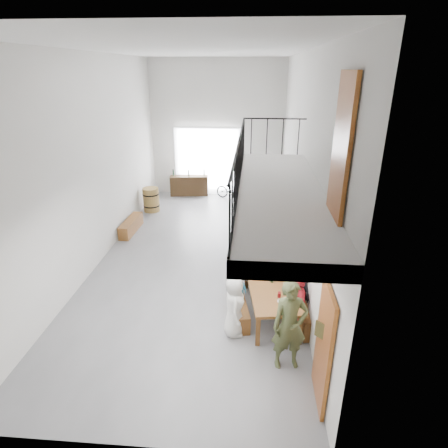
# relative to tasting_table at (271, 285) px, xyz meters

# --- Properties ---
(floor) EXTENTS (12.00, 12.00, 0.00)m
(floor) POSITION_rel_tasting_table_xyz_m (-1.99, 2.59, -0.71)
(floor) COLOR slate
(floor) RESTS_ON ground
(room_walls) EXTENTS (12.00, 12.00, 12.00)m
(room_walls) POSITION_rel_tasting_table_xyz_m (-1.99, 2.59, 2.85)
(room_walls) COLOR silver
(room_walls) RESTS_ON ground
(gateway_portal) EXTENTS (2.80, 0.08, 2.80)m
(gateway_portal) POSITION_rel_tasting_table_xyz_m (-2.39, 8.53, 0.69)
(gateway_portal) COLOR white
(gateway_portal) RESTS_ON ground
(right_wall_decor) EXTENTS (0.07, 8.28, 5.07)m
(right_wall_decor) POSITION_rel_tasting_table_xyz_m (0.71, 0.72, 1.04)
(right_wall_decor) COLOR brown
(right_wall_decor) RESTS_ON ground
(balcony) EXTENTS (1.52, 5.62, 4.00)m
(balcony) POSITION_rel_tasting_table_xyz_m (-0.01, -0.54, 2.26)
(balcony) COLOR white
(balcony) RESTS_ON ground
(tasting_table) EXTENTS (1.30, 2.55, 0.79)m
(tasting_table) POSITION_rel_tasting_table_xyz_m (0.00, 0.00, 0.00)
(tasting_table) COLOR brown
(tasting_table) RESTS_ON ground
(bench_inner) EXTENTS (0.60, 1.80, 0.41)m
(bench_inner) POSITION_rel_tasting_table_xyz_m (-0.73, 0.02, -0.50)
(bench_inner) COLOR brown
(bench_inner) RESTS_ON ground
(bench_wall) EXTENTS (0.63, 2.06, 0.47)m
(bench_wall) POSITION_rel_tasting_table_xyz_m (0.58, 0.05, -0.47)
(bench_wall) COLOR brown
(bench_wall) RESTS_ON ground
(tableware) EXTENTS (0.79, 1.31, 0.35)m
(tableware) POSITION_rel_tasting_table_xyz_m (0.05, 0.01, 0.22)
(tableware) COLOR black
(tableware) RESTS_ON tasting_table
(side_bench) EXTENTS (0.39, 1.55, 0.43)m
(side_bench) POSITION_rel_tasting_table_xyz_m (-4.49, 4.18, -0.49)
(side_bench) COLOR brown
(side_bench) RESTS_ON ground
(oak_barrel) EXTENTS (0.62, 0.62, 0.91)m
(oak_barrel) POSITION_rel_tasting_table_xyz_m (-4.31, 6.19, -0.25)
(oak_barrel) COLOR brown
(oak_barrel) RESTS_ON ground
(serving_counter) EXTENTS (1.65, 0.63, 0.85)m
(serving_counter) POSITION_rel_tasting_table_xyz_m (-3.19, 8.24, -0.28)
(serving_counter) COLOR #342110
(serving_counter) RESTS_ON ground
(counter_bottles) EXTENTS (1.35, 0.22, 0.28)m
(counter_bottles) POSITION_rel_tasting_table_xyz_m (-3.19, 8.25, 0.28)
(counter_bottles) COLOR black
(counter_bottles) RESTS_ON serving_counter
(guest_left_a) EXTENTS (0.47, 0.68, 1.34)m
(guest_left_a) POSITION_rel_tasting_table_xyz_m (-0.76, -0.77, -0.03)
(guest_left_a) COLOR white
(guest_left_a) RESTS_ON ground
(guest_left_b) EXTENTS (0.35, 0.45, 1.11)m
(guest_left_b) POSITION_rel_tasting_table_xyz_m (-0.67, -0.15, -0.15)
(guest_left_b) COLOR #286B86
(guest_left_b) RESTS_ON ground
(guest_left_c) EXTENTS (0.58, 0.70, 1.31)m
(guest_left_c) POSITION_rel_tasting_table_xyz_m (-0.75, 0.41, -0.05)
(guest_left_c) COLOR white
(guest_left_c) RESTS_ON ground
(guest_left_d) EXTENTS (0.60, 0.81, 1.12)m
(guest_left_d) POSITION_rel_tasting_table_xyz_m (-0.75, 0.88, -0.15)
(guest_left_d) COLOR #286B86
(guest_left_d) RESTS_ON ground
(guest_right_a) EXTENTS (0.38, 0.73, 1.20)m
(guest_right_a) POSITION_rel_tasting_table_xyz_m (0.54, -0.48, -0.11)
(guest_right_a) COLOR red
(guest_right_a) RESTS_ON ground
(guest_right_b) EXTENTS (0.81, 1.22, 1.26)m
(guest_right_b) POSITION_rel_tasting_table_xyz_m (0.65, 0.02, -0.08)
(guest_right_b) COLOR black
(guest_right_b) RESTS_ON ground
(guest_right_c) EXTENTS (0.52, 0.70, 1.31)m
(guest_right_c) POSITION_rel_tasting_table_xyz_m (0.61, 0.78, -0.05)
(guest_right_c) COLOR white
(guest_right_c) RESTS_ON ground
(host_standing) EXTENTS (0.71, 0.53, 1.76)m
(host_standing) POSITION_rel_tasting_table_xyz_m (0.26, -1.59, 0.17)
(host_standing) COLOR #464F2C
(host_standing) RESTS_ON ground
(potted_plant) EXTENTS (0.49, 0.45, 0.48)m
(potted_plant) POSITION_rel_tasting_table_xyz_m (0.46, 3.29, -0.47)
(potted_plant) COLOR #1B531E
(potted_plant) RESTS_ON ground
(bicycle_near) EXTENTS (1.61, 1.08, 0.80)m
(bicycle_near) POSITION_rel_tasting_table_xyz_m (-1.28, 7.82, -0.31)
(bicycle_near) COLOR black
(bicycle_near) RESTS_ON ground
(bicycle_far) EXTENTS (1.82, 0.80, 1.06)m
(bicycle_far) POSITION_rel_tasting_table_xyz_m (-0.39, 7.55, -0.18)
(bicycle_far) COLOR black
(bicycle_far) RESTS_ON ground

